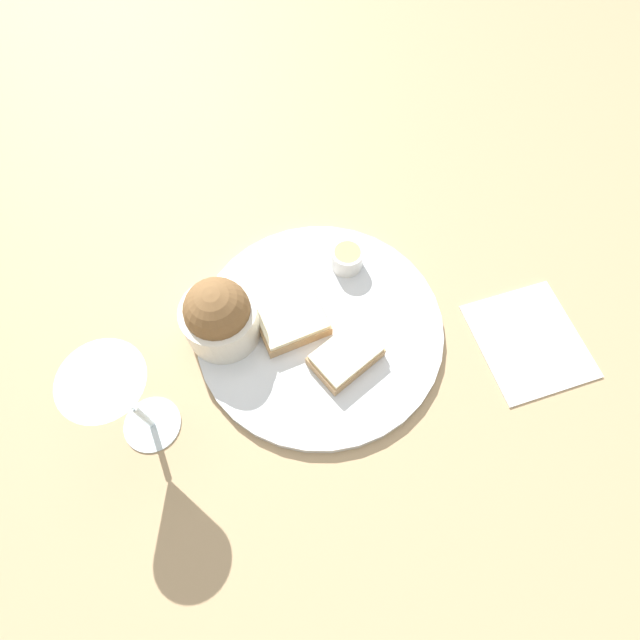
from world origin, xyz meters
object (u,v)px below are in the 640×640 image
sauce_ramekin (347,258)px  wine_glass (120,397)px  cheese_toast_far (346,356)px  cheese_toast_near (292,323)px  napkin (529,340)px  salad_bowl (219,316)px

sauce_ramekin → wine_glass: size_ratio=0.27×
cheese_toast_far → cheese_toast_near: bearing=118.3°
sauce_ramekin → napkin: bearing=-52.5°
cheese_toast_near → salad_bowl: bearing=156.1°
wine_glass → napkin: (0.51, -0.13, -0.12)m
cheese_toast_near → cheese_toast_far: size_ratio=0.95×
cheese_toast_far → wine_glass: wine_glass is taller
sauce_ramekin → wine_glass: bearing=-164.8°
wine_glass → salad_bowl: bearing=28.9°
sauce_ramekin → napkin: 0.28m
wine_glass → napkin: bearing=-14.4°
napkin → salad_bowl: bearing=151.2°
wine_glass → napkin: 0.54m
wine_glass → cheese_toast_near: bearing=9.3°
salad_bowl → napkin: size_ratio=0.58×
cheese_toast_far → napkin: bearing=-20.2°
salad_bowl → napkin: bearing=-28.8°
salad_bowl → wine_glass: bearing=-151.1°
napkin → sauce_ramekin: bearing=127.5°
cheese_toast_near → sauce_ramekin: bearing=25.5°
salad_bowl → napkin: (0.37, -0.21, -0.06)m
cheese_toast_near → napkin: 0.33m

